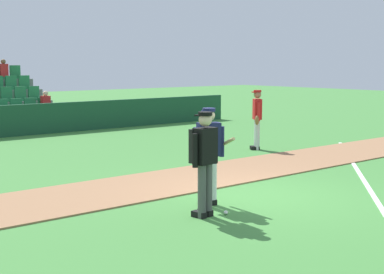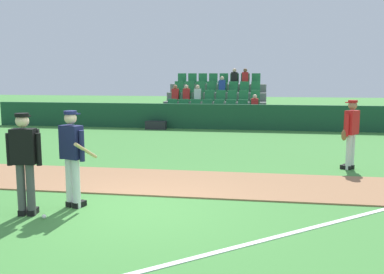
{
  "view_description": "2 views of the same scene",
  "coord_description": "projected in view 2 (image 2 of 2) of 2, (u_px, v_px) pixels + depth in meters",
  "views": [
    {
      "loc": [
        -7.91,
        -7.63,
        2.56
      ],
      "look_at": [
        0.26,
        2.1,
        0.92
      ],
      "focal_mm": 54.18,
      "sensor_mm": 36.0,
      "label": 1
    },
    {
      "loc": [
        2.23,
        -7.2,
        2.4
      ],
      "look_at": [
        0.71,
        2.28,
        1.01
      ],
      "focal_mm": 40.57,
      "sensor_mm": 36.0,
      "label": 2
    }
  ],
  "objects": [
    {
      "name": "ground_plane",
      "position": [
        133.0,
        210.0,
        7.73
      ],
      "size": [
        80.0,
        80.0,
        0.0
      ],
      "primitive_type": "plane",
      "color": "#42843A"
    },
    {
      "name": "infield_dirt_path",
      "position": [
        159.0,
        182.0,
        9.72
      ],
      "size": [
        28.0,
        2.31,
        0.03
      ],
      "primitive_type": "cube",
      "color": "#9E704C",
      "rests_on": "ground"
    },
    {
      "name": "foul_line_chalk",
      "position": [
        309.0,
        229.0,
        6.77
      ],
      "size": [
        9.2,
        7.85,
        0.01
      ],
      "primitive_type": "cube",
      "rotation": [
        0.0,
        0.0,
        0.7
      ],
      "color": "white",
      "rests_on": "ground"
    },
    {
      "name": "dugout_fence",
      "position": [
        210.0,
        117.0,
        19.09
      ],
      "size": [
        20.0,
        0.16,
        1.1
      ],
      "primitive_type": "cube",
      "color": "#19472D",
      "rests_on": "ground"
    },
    {
      "name": "stadium_bleachers",
      "position": [
        216.0,
        108.0,
        21.31
      ],
      "size": [
        5.0,
        3.8,
        2.7
      ],
      "color": "slate",
      "rests_on": "ground"
    },
    {
      "name": "batter_navy_jersey",
      "position": [
        72.0,
        155.0,
        7.76
      ],
      "size": [
        0.6,
        0.8,
        1.76
      ],
      "color": "white",
      "rests_on": "ground"
    },
    {
      "name": "umpire_home_plate",
      "position": [
        25.0,
        158.0,
        7.32
      ],
      "size": [
        0.58,
        0.35,
        1.76
      ],
      "color": "#4C4C4C",
      "rests_on": "ground"
    },
    {
      "name": "runner_red_jersey",
      "position": [
        351.0,
        132.0,
        10.92
      ],
      "size": [
        0.52,
        0.55,
        1.76
      ],
      "color": "silver",
      "rests_on": "ground"
    },
    {
      "name": "baseball",
      "position": [
        44.0,
        217.0,
        7.26
      ],
      "size": [
        0.07,
        0.07,
        0.07
      ],
      "primitive_type": "sphere",
      "color": "white",
      "rests_on": "ground"
    },
    {
      "name": "equipment_bag",
      "position": [
        156.0,
        125.0,
        19.07
      ],
      "size": [
        0.9,
        0.36,
        0.36
      ],
      "primitive_type": "cube",
      "color": "#232328",
      "rests_on": "ground"
    }
  ]
}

